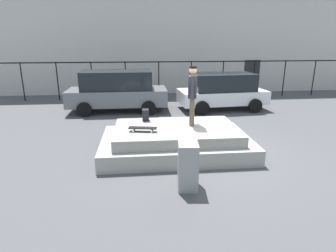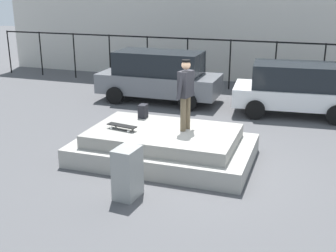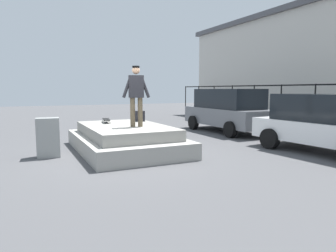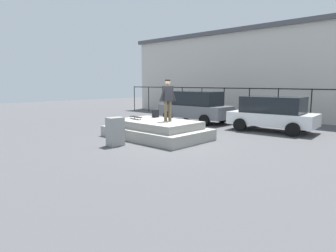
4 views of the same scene
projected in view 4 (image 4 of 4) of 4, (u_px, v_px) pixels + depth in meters
ground_plane at (170, 142)px, 12.20m from camera, size 60.00×60.00×0.00m
concrete_ledge at (156, 130)px, 12.95m from camera, size 4.40×2.75×0.77m
skateboarder at (168, 97)px, 12.54m from camera, size 0.33×0.81×1.75m
skateboard at (136, 117)px, 13.30m from camera, size 0.82×0.34×0.12m
backpack at (156, 113)px, 14.04m from camera, size 0.20×0.28×0.36m
car_grey_hatchback_near at (195, 106)px, 18.12m from camera, size 4.54×2.06×1.88m
car_white_hatchback_mid at (272, 113)px, 14.69m from camera, size 4.23×2.40×1.72m
utility_box at (115, 132)px, 11.34m from camera, size 0.49×0.64×1.09m
fence_row at (263, 99)px, 18.01m from camera, size 24.06×0.06×2.09m
warehouse_building at (298, 73)px, 21.67m from camera, size 25.96×8.09×6.16m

